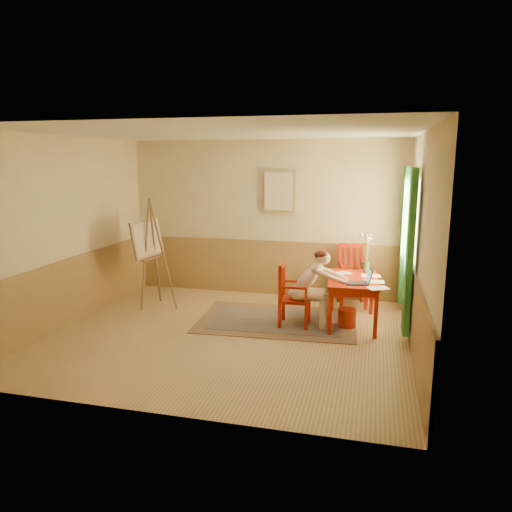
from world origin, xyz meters
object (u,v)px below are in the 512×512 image
(chair_back, at_px, (352,275))
(figure, at_px, (312,285))
(chair_left, at_px, (292,295))
(laptop, at_px, (361,281))
(table, at_px, (353,284))
(easel, at_px, (149,243))

(chair_back, bearing_deg, figure, -111.66)
(chair_left, bearing_deg, laptop, -2.20)
(figure, relative_size, laptop, 2.94)
(chair_left, distance_m, laptop, 1.04)
(table, height_order, chair_back, chair_back)
(easel, bearing_deg, table, -2.11)
(chair_back, relative_size, laptop, 2.60)
(chair_left, bearing_deg, chair_back, 57.79)
(table, height_order, figure, figure)
(chair_left, xyz_separation_m, easel, (-2.48, 0.41, 0.61))
(table, xyz_separation_m, easel, (-3.36, 0.12, 0.46))
(laptop, bearing_deg, chair_left, 177.80)
(chair_back, xyz_separation_m, easel, (-3.30, -0.90, 0.57))
(figure, bearing_deg, table, 26.47)
(table, bearing_deg, laptop, -70.13)
(table, xyz_separation_m, laptop, (0.12, -0.32, 0.13))
(table, relative_size, figure, 1.05)
(laptop, bearing_deg, figure, 176.99)
(chair_back, distance_m, laptop, 1.37)
(chair_left, height_order, easel, easel)
(figure, xyz_separation_m, easel, (-2.78, 0.41, 0.44))
(chair_left, distance_m, figure, 0.35)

